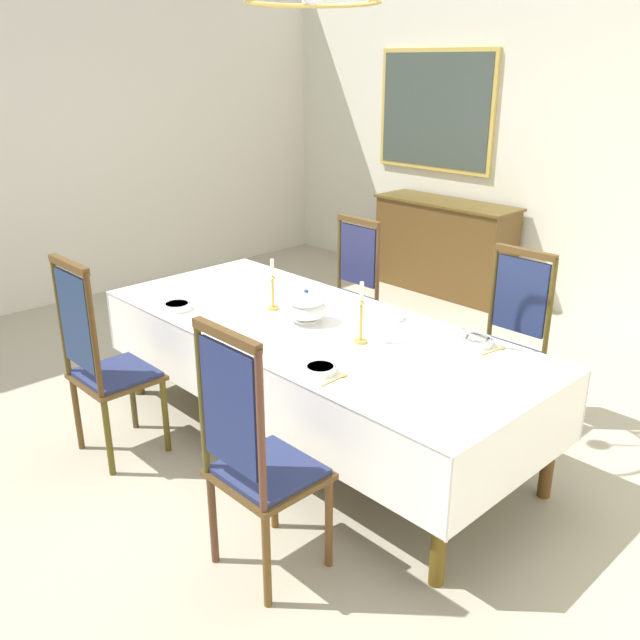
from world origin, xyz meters
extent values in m
cube|color=#B1AB92|center=(0.00, 0.00, -0.02)|extent=(7.03, 5.81, 0.04)
cube|color=silver|center=(0.00, 2.94, 1.56)|extent=(7.03, 0.08, 3.13)
cube|color=silver|center=(-3.55, 0.00, 1.56)|extent=(0.08, 5.81, 3.13)
cylinder|color=#534617|center=(-1.28, -0.72, 0.35)|extent=(0.07, 0.07, 0.71)
cylinder|color=brown|center=(1.28, -0.72, 0.35)|extent=(0.07, 0.07, 0.71)
cylinder|color=#52331D|center=(-1.28, 0.22, 0.35)|extent=(0.07, 0.07, 0.71)
cylinder|color=#573817|center=(1.28, 0.22, 0.35)|extent=(0.07, 0.07, 0.71)
cube|color=#543F17|center=(0.00, -0.25, 0.67)|extent=(2.64, 1.02, 0.08)
cube|color=brown|center=(0.00, -0.25, 0.72)|extent=(2.76, 1.14, 0.03)
cube|color=white|center=(0.00, -0.25, 0.74)|extent=(2.78, 1.16, 0.00)
cube|color=white|center=(0.00, -0.82, 0.54)|extent=(2.78, 0.00, 0.40)
cube|color=white|center=(0.00, 0.32, 0.54)|extent=(2.78, 0.00, 0.40)
cube|color=white|center=(-1.38, -0.25, 0.54)|extent=(0.00, 1.16, 0.40)
cube|color=white|center=(1.38, -0.25, 0.54)|extent=(0.00, 1.16, 0.40)
cylinder|color=brown|center=(-0.87, -0.98, 0.23)|extent=(0.04, 0.04, 0.46)
cylinder|color=#544613|center=(-0.49, -0.98, 0.23)|extent=(0.04, 0.04, 0.46)
cylinder|color=brown|center=(-0.87, -1.34, 0.23)|extent=(0.04, 0.04, 0.46)
cylinder|color=#4E4614|center=(-0.49, -1.34, 0.23)|extent=(0.04, 0.04, 0.46)
cube|color=brown|center=(-0.68, -1.16, 0.48)|extent=(0.44, 0.42, 0.03)
cube|color=navy|center=(-0.68, -1.16, 0.50)|extent=(0.40, 0.38, 0.02)
cylinder|color=#4F3C14|center=(-0.88, -1.35, 0.83)|extent=(0.03, 0.03, 0.69)
cylinder|color=#4F3314|center=(-0.49, -1.35, 0.83)|extent=(0.03, 0.03, 0.69)
cube|color=navy|center=(-0.68, -1.35, 0.87)|extent=(0.34, 0.02, 0.53)
cube|color=brown|center=(-0.68, -1.35, 1.18)|extent=(0.40, 0.04, 0.04)
cylinder|color=#5C3A13|center=(-0.49, 0.48, 0.23)|extent=(0.04, 0.04, 0.46)
cylinder|color=#503F1C|center=(-0.87, 0.48, 0.23)|extent=(0.04, 0.04, 0.46)
cylinder|color=#50351E|center=(-0.49, 0.84, 0.23)|extent=(0.04, 0.04, 0.46)
cylinder|color=brown|center=(-0.87, 0.84, 0.23)|extent=(0.04, 0.04, 0.46)
cube|color=brown|center=(-0.68, 0.66, 0.48)|extent=(0.44, 0.42, 0.03)
cube|color=navy|center=(-0.68, 0.66, 0.50)|extent=(0.40, 0.38, 0.02)
cylinder|color=brown|center=(-0.49, 0.85, 0.78)|extent=(0.03, 0.03, 0.58)
cylinder|color=brown|center=(-0.88, 0.85, 0.78)|extent=(0.03, 0.03, 0.58)
cube|color=navy|center=(-0.68, 0.85, 0.81)|extent=(0.34, 0.02, 0.44)
cube|color=brown|center=(-0.68, 0.85, 1.07)|extent=(0.40, 0.04, 0.04)
cylinder|color=brown|center=(0.48, -0.98, 0.23)|extent=(0.04, 0.04, 0.46)
cylinder|color=brown|center=(0.86, -0.98, 0.23)|extent=(0.04, 0.04, 0.46)
cylinder|color=#54331F|center=(0.48, -1.34, 0.23)|extent=(0.04, 0.04, 0.46)
cylinder|color=brown|center=(0.86, -1.34, 0.23)|extent=(0.04, 0.04, 0.46)
cube|color=brown|center=(0.67, -1.16, 0.48)|extent=(0.44, 0.42, 0.03)
cube|color=navy|center=(0.67, -1.16, 0.50)|extent=(0.40, 0.38, 0.02)
cylinder|color=#51471A|center=(0.48, -1.35, 0.84)|extent=(0.03, 0.03, 0.70)
cylinder|color=brown|center=(0.87, -1.35, 0.84)|extent=(0.03, 0.03, 0.70)
cube|color=navy|center=(0.67, -1.35, 0.87)|extent=(0.34, 0.02, 0.53)
cube|color=brown|center=(0.67, -1.35, 1.19)|extent=(0.40, 0.04, 0.04)
cylinder|color=brown|center=(0.86, 0.48, 0.23)|extent=(0.04, 0.04, 0.46)
cylinder|color=brown|center=(0.48, 0.48, 0.23)|extent=(0.04, 0.04, 0.46)
cylinder|color=#503A1F|center=(0.86, 0.84, 0.23)|extent=(0.04, 0.04, 0.46)
cylinder|color=brown|center=(0.48, 0.84, 0.23)|extent=(0.04, 0.04, 0.46)
cube|color=brown|center=(0.67, 0.66, 0.48)|extent=(0.44, 0.42, 0.03)
cube|color=navy|center=(0.67, 0.66, 0.50)|extent=(0.40, 0.38, 0.02)
cylinder|color=brown|center=(0.87, 0.85, 0.79)|extent=(0.03, 0.03, 0.61)
cylinder|color=#51421A|center=(0.48, 0.85, 0.79)|extent=(0.03, 0.03, 0.61)
cube|color=navy|center=(0.67, 0.85, 0.82)|extent=(0.34, 0.02, 0.46)
cube|color=brown|center=(0.67, 0.85, 1.10)|extent=(0.40, 0.04, 0.04)
cylinder|color=white|center=(-0.07, -0.25, 0.75)|extent=(0.13, 0.13, 0.02)
ellipsoid|color=white|center=(-0.07, -0.25, 0.82)|extent=(0.24, 0.24, 0.11)
ellipsoid|color=white|center=(-0.07, -0.25, 0.88)|extent=(0.22, 0.22, 0.09)
sphere|color=#354F89|center=(-0.07, -0.25, 0.93)|extent=(0.03, 0.03, 0.03)
cylinder|color=gold|center=(-0.37, -0.25, 0.75)|extent=(0.07, 0.07, 0.02)
cylinder|color=gold|center=(-0.37, -0.25, 0.85)|extent=(0.02, 0.02, 0.19)
cone|color=gold|center=(-0.37, -0.25, 0.95)|extent=(0.04, 0.04, 0.02)
cylinder|color=silver|center=(-0.37, -0.25, 1.01)|extent=(0.02, 0.02, 0.10)
cylinder|color=gold|center=(0.37, -0.25, 0.75)|extent=(0.07, 0.07, 0.02)
cylinder|color=gold|center=(0.37, -0.25, 0.86)|extent=(0.02, 0.02, 0.21)
cone|color=gold|center=(0.37, -0.25, 0.98)|extent=(0.04, 0.04, 0.02)
cylinder|color=silver|center=(0.37, -0.25, 1.04)|extent=(0.02, 0.02, 0.10)
cylinder|color=white|center=(0.49, -0.67, 0.76)|extent=(0.16, 0.16, 0.03)
cylinder|color=white|center=(0.49, -0.67, 0.77)|extent=(0.13, 0.13, 0.02)
torus|color=#354F89|center=(0.49, -0.67, 0.77)|extent=(0.15, 0.15, 0.01)
cylinder|color=white|center=(0.82, 0.17, 0.76)|extent=(0.17, 0.17, 0.04)
cylinder|color=white|center=(0.82, 0.17, 0.77)|extent=(0.14, 0.14, 0.03)
torus|color=#354F89|center=(0.82, 0.17, 0.78)|extent=(0.16, 0.16, 0.01)
cylinder|color=white|center=(-0.77, -0.68, 0.76)|extent=(0.17, 0.17, 0.04)
cylinder|color=white|center=(-0.77, -0.68, 0.77)|extent=(0.14, 0.14, 0.03)
torus|color=#354F89|center=(-0.77, -0.68, 0.78)|extent=(0.16, 0.16, 0.01)
cylinder|color=white|center=(0.25, 0.14, 0.76)|extent=(0.14, 0.14, 0.03)
cylinder|color=white|center=(0.25, 0.14, 0.76)|extent=(0.12, 0.12, 0.02)
torus|color=#354F89|center=(0.25, 0.14, 0.77)|extent=(0.14, 0.14, 0.01)
cube|color=gold|center=(0.60, -0.70, 0.75)|extent=(0.02, 0.14, 0.00)
ellipsoid|color=gold|center=(0.59, -0.62, 0.75)|extent=(0.03, 0.05, 0.01)
cube|color=gold|center=(0.93, 0.14, 0.75)|extent=(0.03, 0.14, 0.00)
ellipsoid|color=gold|center=(0.94, 0.22, 0.75)|extent=(0.03, 0.05, 0.01)
cube|color=brown|center=(-1.19, 2.62, 0.44)|extent=(1.40, 0.44, 0.88)
cube|color=brown|center=(-1.19, 2.62, 0.89)|extent=(1.44, 0.48, 0.02)
cube|color=brown|center=(-0.84, 2.85, 0.44)|extent=(0.59, 0.01, 0.70)
cube|color=#59331C|center=(-1.54, 2.85, 0.44)|extent=(0.59, 0.01, 0.70)
cube|color=#D1B251|center=(-1.59, 2.88, 1.71)|extent=(1.36, 0.04, 1.15)
cube|color=#3F4A42|center=(-1.59, 2.86, 1.71)|extent=(1.28, 0.01, 1.07)
torus|color=gold|center=(0.00, -0.25, 2.44)|extent=(0.68, 0.68, 0.02)
camera|label=1|loc=(2.66, -2.75, 2.17)|focal=38.22mm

